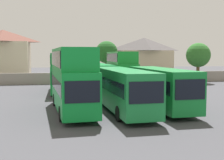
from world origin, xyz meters
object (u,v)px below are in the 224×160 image
at_px(bus_4, 62,70).
at_px(bus_1, 72,76).
at_px(bus_6, 121,69).
at_px(house_terrace_centre, 144,57).
at_px(tree_right_of_lot, 198,55).
at_px(tree_left_of_lot, 107,52).
at_px(house_terrace_left, 4,55).
at_px(bus_5, 98,75).
at_px(bus_3, 160,86).
at_px(bus_2, 122,87).

bearing_deg(bus_4, bus_1, 3.09).
xyz_separation_m(bus_4, bus_6, (7.61, 0.53, 0.10)).
distance_m(house_terrace_centre, tree_right_of_lot, 13.53).
height_order(bus_1, tree_left_of_lot, tree_left_of_lot).
distance_m(bus_6, house_terrace_left, 25.53).
bearing_deg(bus_5, house_terrace_centre, 147.95).
relative_size(bus_3, bus_5, 0.91).
xyz_separation_m(bus_3, tree_left_of_lot, (-0.05, 26.22, 3.03)).
bearing_deg(bus_5, tree_left_of_lot, 164.45).
relative_size(bus_1, bus_5, 0.92).
relative_size(bus_2, bus_5, 1.01).
distance_m(bus_1, bus_3, 7.54).
bearing_deg(house_terrace_left, bus_1, -72.68).
distance_m(bus_1, bus_2, 4.16).
distance_m(bus_4, bus_6, 7.63).
bearing_deg(tree_right_of_lot, bus_6, -152.50).
relative_size(bus_1, house_terrace_left, 1.17).
bearing_deg(bus_5, tree_right_of_lot, 112.85).
bearing_deg(tree_left_of_lot, bus_3, -89.88).
distance_m(bus_5, house_terrace_left, 23.67).
distance_m(bus_4, tree_left_of_lot, 15.07).
bearing_deg(bus_2, bus_6, 165.71).
height_order(bus_2, bus_6, bus_6).
bearing_deg(house_terrace_left, bus_6, -46.90).
bearing_deg(bus_6, bus_4, -83.19).
relative_size(house_terrace_left, tree_left_of_lot, 1.36).
height_order(bus_2, house_terrace_centre, house_terrace_centre).
distance_m(bus_5, house_terrace_centre, 23.60).
height_order(bus_1, bus_4, bus_1).
xyz_separation_m(bus_5, bus_6, (3.04, 0.03, 0.85)).
distance_m(bus_1, house_terrace_centre, 37.88).
height_order(bus_2, bus_4, bus_4).
relative_size(bus_2, house_terrace_centre, 1.14).
height_order(house_terrace_left, house_terrace_centre, house_terrace_left).
bearing_deg(tree_right_of_lot, bus_5, -156.58).
xyz_separation_m(bus_1, bus_2, (4.03, -0.45, -0.91)).
bearing_deg(bus_4, bus_5, 97.56).
distance_m(bus_1, bus_4, 13.56).
bearing_deg(bus_1, bus_2, 80.32).
relative_size(bus_5, house_terrace_centre, 1.13).
bearing_deg(bus_3, house_terrace_left, -153.03).
height_order(bus_1, bus_5, bus_1).
bearing_deg(tree_right_of_lot, bus_4, -159.87).
distance_m(bus_1, bus_6, 15.82).
height_order(bus_3, house_terrace_centre, house_terrace_centre).
distance_m(house_terrace_left, tree_right_of_lot, 33.90).
height_order(bus_6, tree_right_of_lot, tree_right_of_lot).
bearing_deg(tree_right_of_lot, house_terrace_left, 161.16).
distance_m(bus_6, tree_right_of_lot, 16.65).
bearing_deg(bus_2, bus_5, 177.51).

